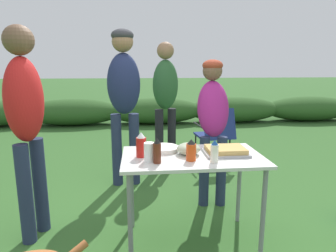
{
  "coord_description": "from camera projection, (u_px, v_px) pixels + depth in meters",
  "views": [
    {
      "loc": [
        -0.41,
        -2.23,
        1.44
      ],
      "look_at": [
        -0.15,
        0.44,
        0.89
      ],
      "focal_mm": 32.0,
      "sensor_mm": 36.0,
      "label": 1
    }
  ],
  "objects": [
    {
      "name": "mayo_bottle",
      "position": [
        214.0,
        152.0,
        2.17
      ],
      "size": [
        0.06,
        0.06,
        0.17
      ],
      "color": "silver",
      "rests_on": "folding_table"
    },
    {
      "name": "food_tray",
      "position": [
        226.0,
        151.0,
        2.39
      ],
      "size": [
        0.34,
        0.27,
        0.06
      ],
      "color": "#9E9EA3",
      "rests_on": "folding_table"
    },
    {
      "name": "bbq_sauce_bottle",
      "position": [
        157.0,
        151.0,
        2.16
      ],
      "size": [
        0.06,
        0.06,
        0.19
      ],
      "color": "#562314",
      "rests_on": "folding_table"
    },
    {
      "name": "plate_stack",
      "position": [
        163.0,
        149.0,
        2.48
      ],
      "size": [
        0.26,
        0.26,
        0.04
      ],
      "primitive_type": "cylinder",
      "color": "white",
      "rests_on": "folding_table"
    },
    {
      "name": "hot_sauce_bottle",
      "position": [
        191.0,
        150.0,
        2.22
      ],
      "size": [
        0.07,
        0.07,
        0.16
      ],
      "color": "#CC4214",
      "rests_on": "folding_table"
    },
    {
      "name": "mixing_bowl",
      "position": [
        188.0,
        149.0,
        2.37
      ],
      "size": [
        0.19,
        0.19,
        0.09
      ],
      "primitive_type": "ellipsoid",
      "color": "#ADBC99",
      "rests_on": "folding_table"
    },
    {
      "name": "standing_person_in_gray_fleece",
      "position": [
        213.0,
        114.0,
        3.06
      ],
      "size": [
        0.36,
        0.46,
        1.49
      ],
      "rotation": [
        0.0,
        0.0,
        -0.1
      ],
      "color": "#232D4C",
      "rests_on": "ground"
    },
    {
      "name": "folding_table",
      "position": [
        192.0,
        165.0,
        2.37
      ],
      "size": [
        1.1,
        0.64,
        0.74
      ],
      "color": "silver",
      "rests_on": "ground"
    },
    {
      "name": "ketchup_bottle",
      "position": [
        141.0,
        145.0,
        2.3
      ],
      "size": [
        0.08,
        0.08,
        0.19
      ],
      "color": "red",
      "rests_on": "folding_table"
    },
    {
      "name": "standing_person_with_beanie",
      "position": [
        165.0,
        93.0,
        4.11
      ],
      "size": [
        0.45,
        0.4,
        1.74
      ],
      "rotation": [
        0.0,
        0.0,
        0.43
      ],
      "color": "black",
      "rests_on": "ground"
    },
    {
      "name": "ground_plane",
      "position": [
        191.0,
        240.0,
        2.5
      ],
      "size": [
        60.0,
        60.0,
        0.0
      ],
      "primitive_type": "plane",
      "color": "#336028"
    },
    {
      "name": "standing_person_in_olive_jacket",
      "position": [
        26.0,
        114.0,
        2.37
      ],
      "size": [
        0.35,
        0.41,
        1.74
      ],
      "rotation": [
        0.0,
        0.0,
        1.28
      ],
      "color": "#232D4C",
      "rests_on": "ground"
    },
    {
      "name": "paper_cup_stack",
      "position": [
        149.0,
        152.0,
        2.21
      ],
      "size": [
        0.08,
        0.08,
        0.14
      ],
      "primitive_type": "cylinder",
      "color": "white",
      "rests_on": "folding_table"
    },
    {
      "name": "shrub_hedge",
      "position": [
        155.0,
        111.0,
        7.4
      ],
      "size": [
        14.4,
        0.9,
        0.63
      ],
      "color": "#2D5623",
      "rests_on": "ground"
    },
    {
      "name": "standing_person_in_dark_puffer",
      "position": [
        124.0,
        90.0,
        3.46
      ],
      "size": [
        0.4,
        0.3,
        1.83
      ],
      "rotation": [
        0.0,
        0.0,
        0.07
      ],
      "color": "#232D4C",
      "rests_on": "ground"
    },
    {
      "name": "camp_chair_green_behind_table",
      "position": [
        215.0,
        132.0,
        4.41
      ],
      "size": [
        0.53,
        0.64,
        0.83
      ],
      "rotation": [
        0.0,
        0.0,
        0.11
      ],
      "color": "navy",
      "rests_on": "ground"
    }
  ]
}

